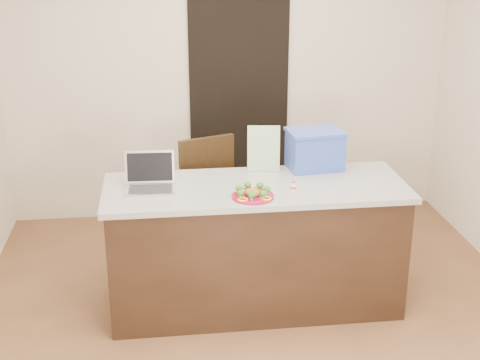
{
  "coord_description": "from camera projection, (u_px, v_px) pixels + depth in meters",
  "views": [
    {
      "loc": [
        -0.63,
        -3.94,
        2.53
      ],
      "look_at": [
        -0.11,
        0.2,
        0.98
      ],
      "focal_mm": 50.0,
      "sensor_mm": 36.0,
      "label": 1
    }
  ],
  "objects": [
    {
      "name": "fork",
      "position": [
        248.0,
        195.0,
        4.34
      ],
      "size": [
        0.1,
        0.16,
        0.0
      ],
      "rotation": [
        0.0,
        0.0,
        0.73
      ],
      "color": "silver",
      "rests_on": "napkin"
    },
    {
      "name": "chair",
      "position": [
        208.0,
        196.0,
        5.24
      ],
      "size": [
        0.58,
        0.59,
        1.03
      ],
      "rotation": [
        0.0,
        0.0,
        0.33
      ],
      "color": "#33200F",
      "rests_on": "ground"
    },
    {
      "name": "yogurt_bottle",
      "position": [
        293.0,
        187.0,
        4.43
      ],
      "size": [
        0.03,
        0.03,
        0.06
      ],
      "rotation": [
        0.0,
        0.0,
        -0.24
      ],
      "color": "silver",
      "rests_on": "island"
    },
    {
      "name": "room_shell",
      "position": [
        263.0,
        92.0,
        4.05
      ],
      "size": [
        4.0,
        4.0,
        4.0
      ],
      "color": "white",
      "rests_on": "ground"
    },
    {
      "name": "napkin",
      "position": [
        251.0,
        196.0,
        4.33
      ],
      "size": [
        0.19,
        0.19,
        0.01
      ],
      "primitive_type": "cube",
      "rotation": [
        0.0,
        0.0,
        -0.2
      ],
      "color": "white",
      "rests_on": "island"
    },
    {
      "name": "knife",
      "position": [
        256.0,
        196.0,
        4.32
      ],
      "size": [
        0.05,
        0.22,
        0.01
      ],
      "rotation": [
        0.0,
        0.0,
        0.27
      ],
      "color": "silver",
      "rests_on": "napkin"
    },
    {
      "name": "ground",
      "position": [
        260.0,
        322.0,
        4.62
      ],
      "size": [
        4.0,
        4.0,
        0.0
      ],
      "primitive_type": "plane",
      "color": "brown",
      "rests_on": "ground"
    },
    {
      "name": "laptop",
      "position": [
        150.0,
        179.0,
        4.47
      ],
      "size": [
        0.35,
        0.28,
        0.24
      ],
      "rotation": [
        0.0,
        0.0,
        -0.05
      ],
      "color": "silver",
      "rests_on": "island"
    },
    {
      "name": "island",
      "position": [
        255.0,
        246.0,
        4.69
      ],
      "size": [
        2.06,
        0.76,
        0.92
      ],
      "color": "black",
      "rests_on": "ground"
    },
    {
      "name": "doorway",
      "position": [
        239.0,
        110.0,
        6.12
      ],
      "size": [
        0.9,
        0.02,
        2.0
      ],
      "primitive_type": "cube",
      "color": "black",
      "rests_on": "ground"
    },
    {
      "name": "plate",
      "position": [
        253.0,
        196.0,
        4.32
      ],
      "size": [
        0.27,
        0.27,
        0.02
      ],
      "rotation": [
        0.0,
        0.0,
        0.43
      ],
      "color": "maroon",
      "rests_on": "island"
    },
    {
      "name": "meatballs",
      "position": [
        252.0,
        192.0,
        4.31
      ],
      "size": [
        0.1,
        0.11,
        0.04
      ],
      "color": "olive",
      "rests_on": "plate"
    },
    {
      "name": "pepper_rings",
      "position": [
        253.0,
        195.0,
        4.32
      ],
      "size": [
        0.22,
        0.22,
        0.01
      ],
      "color": "yellow",
      "rests_on": "plate"
    },
    {
      "name": "broccoli",
      "position": [
        253.0,
        190.0,
        4.3
      ],
      "size": [
        0.23,
        0.23,
        0.04
      ],
      "color": "#205316",
      "rests_on": "plate"
    },
    {
      "name": "leaflet",
      "position": [
        264.0,
        149.0,
        4.75
      ],
      "size": [
        0.24,
        0.08,
        0.33
      ],
      "primitive_type": "cube",
      "rotation": [
        -0.14,
        0.0,
        -0.12
      ],
      "color": "silver",
      "rests_on": "island"
    },
    {
      "name": "blue_box",
      "position": [
        315.0,
        149.0,
        4.81
      ],
      "size": [
        0.42,
        0.32,
        0.29
      ],
      "rotation": [
        0.0,
        0.0,
        0.1
      ],
      "color": "#2E4AA9",
      "rests_on": "island"
    }
  ]
}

